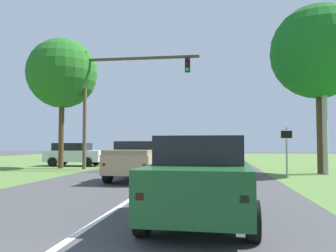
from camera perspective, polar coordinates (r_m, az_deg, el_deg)
The scene contains 9 objects.
ground_plane at distance 12.99m, azimuth -3.57°, elevation -10.48°, with size 120.00×120.00×0.00m, color #424244.
red_suv_near at distance 7.68m, azimuth 5.80°, elevation -8.32°, with size 2.33×4.77×1.86m.
pickup_truck_lead at distance 15.83m, azimuth -4.82°, elevation -5.70°, with size 2.49×4.97×1.80m.
traffic_light at distance 22.63m, azimuth -9.11°, elevation 5.97°, with size 7.74×0.40×7.86m.
keep_moving_sign at distance 17.54m, azimuth 19.37°, elevation -3.14°, with size 0.60×0.09×2.49m.
oak_tree_right at distance 21.51m, azimuth 23.99°, elevation 11.34°, with size 5.35×5.35×9.61m.
crossing_suv_far at distance 26.62m, azimuth -15.51°, elevation -4.54°, with size 4.32×2.25×1.73m.
utility_pole_right at distance 20.69m, azimuth 24.83°, elevation 5.74°, with size 0.28×0.28×9.46m, color #9E998E.
extra_tree_1 at distance 24.78m, azimuth -17.40°, elevation 8.42°, with size 4.79×4.79×8.95m.
Camera 1 is at (2.59, -2.08, 1.71)m, focal length 36.16 mm.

